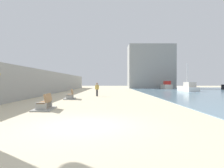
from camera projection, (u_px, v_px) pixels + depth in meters
The scene contains 8 objects.
ground_plane at pixel (102, 95), 25.80m from camera, with size 120.00×120.00×0.00m, color beige.
seawall at pixel (44, 83), 25.71m from camera, with size 0.80×64.00×3.15m, color #9E9E99.
bench_near at pixel (45, 106), 12.33m from camera, with size 1.22×2.16×0.98m.
bench_far at pixel (70, 97), 19.86m from camera, with size 1.33×2.21×0.98m.
person_walking at pixel (97, 88), 23.70m from camera, with size 0.47×0.31×1.58m.
boat_mid_bay at pixel (188, 88), 36.21m from camera, with size 1.89×5.97×5.04m.
boat_distant at pixel (166, 86), 47.99m from camera, with size 2.02×4.75×1.86m.
harbor_building at pixel (151, 67), 53.86m from camera, with size 12.00×6.00×11.42m, color gray.
Camera 1 is at (0.97, -7.80, 1.70)m, focal length 32.33 mm.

